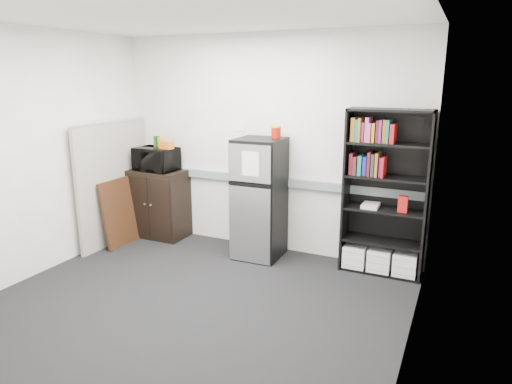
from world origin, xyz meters
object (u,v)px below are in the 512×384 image
Objects in this scene: cubicle_partition at (114,183)px; bookshelf at (385,195)px; cabinet at (159,203)px; microwave at (156,159)px; refrigerator at (259,199)px.

bookshelf is at bearing 8.06° from cubicle_partition.
cubicle_partition reaches higher than cabinet.
cabinet is 0.63m from microwave.
bookshelf is 3.06m from cabinet.
microwave is at bearing -90.00° from cabinet.
bookshelf is 3.04m from microwave.
microwave reaches higher than cabinet.
bookshelf is 3.30× the size of microwave.
cubicle_partition is at bearing -171.94° from bookshelf.
bookshelf reaches higher than microwave.
refrigerator reaches higher than microwave.
cabinet is (-3.03, -0.06, -0.44)m from bookshelf.
microwave is (0.40, 0.40, 0.28)m from cubicle_partition.
cubicle_partition is 0.67m from cabinet.
cabinet is 0.64× the size of refrigerator.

